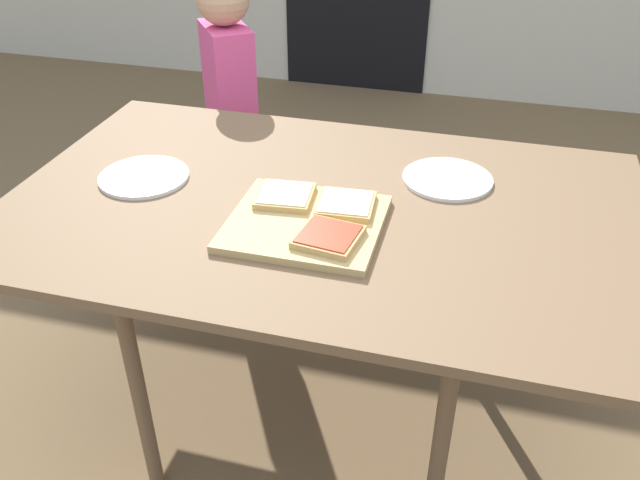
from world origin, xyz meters
TOP-DOWN VIEW (x-y plane):
  - ground_plane at (0.00, 0.00)m, footprint 16.00×16.00m
  - dining_table at (0.00, 0.00)m, footprint 1.59×1.00m
  - cutting_board at (-0.01, -0.12)m, footprint 0.36×0.33m
  - pizza_slice_far_right at (0.07, -0.03)m, footprint 0.14×0.14m
  - pizza_slice_far_left at (-0.09, -0.03)m, footprint 0.15×0.15m
  - pizza_slice_near_right at (0.06, -0.18)m, footprint 0.15×0.15m
  - plate_white_left at (-0.49, 0.01)m, footprint 0.24×0.24m
  - plate_white_right at (0.29, 0.20)m, footprint 0.24×0.24m
  - child_left at (-0.54, 0.74)m, footprint 0.25×0.28m

SIDE VIEW (x-z plane):
  - ground_plane at x=0.00m, z-range 0.00..0.00m
  - child_left at x=-0.54m, z-range 0.10..1.22m
  - dining_table at x=0.00m, z-range 0.32..1.05m
  - plate_white_left at x=-0.49m, z-range 0.73..0.74m
  - plate_white_right at x=0.29m, z-range 0.73..0.74m
  - cutting_board at x=-0.01m, z-range 0.73..0.75m
  - pizza_slice_far_right at x=0.07m, z-range 0.75..0.77m
  - pizza_slice_far_left at x=-0.09m, z-range 0.75..0.77m
  - pizza_slice_near_right at x=0.06m, z-range 0.75..0.77m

